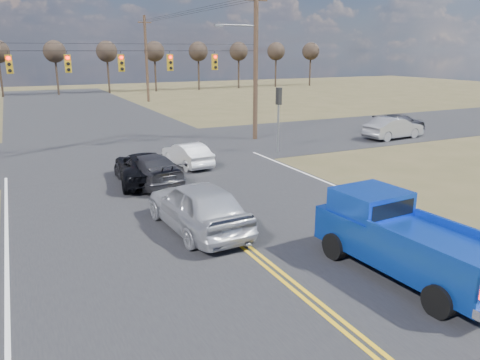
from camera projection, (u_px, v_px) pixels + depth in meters
name	position (u px, v px, depth m)	size (l,w,h in m)	color
ground	(269.00, 267.00, 13.47)	(160.00, 160.00, 0.00)	brown
road_main	(165.00, 182.00, 22.14)	(14.00, 120.00, 0.02)	#28282B
road_cross	(127.00, 151.00, 29.07)	(120.00, 12.00, 0.02)	#28282B
signal_gantry	(131.00, 67.00, 27.75)	(19.60, 4.83, 10.00)	#473323
utility_poles	(125.00, 65.00, 26.81)	(19.60, 58.32, 10.00)	#473323
treeline	(95.00, 55.00, 35.32)	(87.00, 117.80, 7.40)	#33261C
pickup_truck	(403.00, 239.00, 12.82)	(2.54, 5.72, 2.10)	black
silver_suv	(198.00, 206.00, 16.00)	(2.09, 5.20, 1.77)	#B2B3BA
black_suv	(144.00, 167.00, 22.00)	(2.35, 5.11, 1.42)	black
white_car_queue	(187.00, 154.00, 25.07)	(1.34, 3.85, 1.27)	silver
dgrey_car_queue	(148.00, 169.00, 21.61)	(2.01, 4.94, 1.43)	#343439
cross_car_east_near	(394.00, 128.00, 32.86)	(4.59, 1.60, 1.51)	gray
cross_car_east_far	(400.00, 122.00, 36.16)	(4.48, 1.82, 1.30)	#343439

